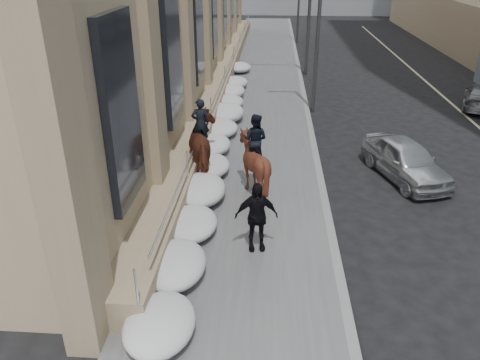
% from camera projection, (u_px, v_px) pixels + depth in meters
% --- Properties ---
extents(ground, '(140.00, 140.00, 0.00)m').
position_uv_depth(ground, '(234.00, 282.00, 11.61)').
color(ground, black).
rests_on(ground, ground).
extents(sidewalk, '(5.00, 80.00, 0.12)m').
position_uv_depth(sidewalk, '(252.00, 137.00, 20.54)').
color(sidewalk, '#49494B').
rests_on(sidewalk, ground).
extents(curb, '(0.24, 80.00, 0.12)m').
position_uv_depth(curb, '(312.00, 138.00, 20.38)').
color(curb, slate).
rests_on(curb, ground).
extents(streetlight_mid, '(1.71, 0.24, 8.00)m').
position_uv_depth(streetlight_mid, '(315.00, 18.00, 21.97)').
color(streetlight_mid, '#2D2D30').
rests_on(streetlight_mid, ground).
extents(traffic_signal, '(4.10, 0.22, 6.00)m').
position_uv_depth(traffic_signal, '(295.00, 11.00, 29.43)').
color(traffic_signal, '#2D2D30').
rests_on(traffic_signal, ground).
extents(snow_bank, '(1.70, 18.10, 0.76)m').
position_uv_depth(snow_bank, '(215.00, 143.00, 18.75)').
color(snow_bank, silver).
rests_on(snow_bank, sidewalk).
extents(mounted_horse_left, '(1.88, 2.79, 2.74)m').
position_uv_depth(mounted_horse_left, '(206.00, 145.00, 16.47)').
color(mounted_horse_left, '#441F14').
rests_on(mounted_horse_left, sidewalk).
extents(mounted_horse_right, '(2.07, 2.20, 2.66)m').
position_uv_depth(mounted_horse_right, '(253.00, 161.00, 15.26)').
color(mounted_horse_right, '#431D13').
rests_on(mounted_horse_right, sidewalk).
extents(pedestrian, '(1.21, 0.66, 1.96)m').
position_uv_depth(pedestrian, '(256.00, 217.00, 12.32)').
color(pedestrian, black).
rests_on(pedestrian, sidewalk).
extents(car_silver, '(2.84, 4.44, 1.41)m').
position_uv_depth(car_silver, '(406.00, 160.00, 16.67)').
color(car_silver, silver).
rests_on(car_silver, ground).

